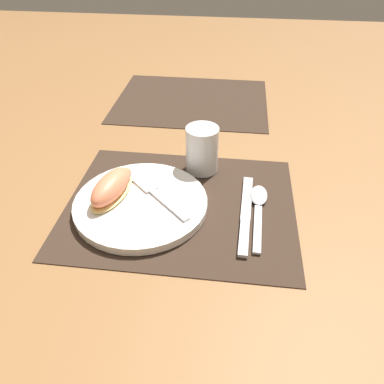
% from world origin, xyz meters
% --- Properties ---
extents(ground_plane, '(3.00, 3.00, 0.00)m').
position_xyz_m(ground_plane, '(0.00, 0.00, 0.00)').
color(ground_plane, olive).
extents(placemat, '(0.44, 0.35, 0.00)m').
position_xyz_m(placemat, '(0.00, 0.00, 0.00)').
color(placemat, '#38281E').
rests_on(placemat, ground_plane).
extents(placemat_far, '(0.44, 0.35, 0.00)m').
position_xyz_m(placemat_far, '(-0.04, 0.48, 0.00)').
color(placemat_far, '#38281E').
rests_on(placemat_far, ground_plane).
extents(plate, '(0.26, 0.26, 0.02)m').
position_xyz_m(plate, '(-0.07, -0.02, 0.01)').
color(plate, white).
rests_on(plate, placemat).
extents(juice_glass, '(0.07, 0.07, 0.10)m').
position_xyz_m(juice_glass, '(0.03, 0.12, 0.05)').
color(juice_glass, silver).
rests_on(juice_glass, placemat).
extents(knife, '(0.03, 0.22, 0.01)m').
position_xyz_m(knife, '(0.13, -0.02, 0.01)').
color(knife, silver).
rests_on(knife, placemat).
extents(spoon, '(0.04, 0.19, 0.01)m').
position_xyz_m(spoon, '(0.15, 0.01, 0.01)').
color(spoon, silver).
rests_on(spoon, placemat).
extents(fork, '(0.14, 0.14, 0.00)m').
position_xyz_m(fork, '(-0.05, 0.01, 0.02)').
color(fork, silver).
rests_on(fork, plate).
extents(citrus_wedge_0, '(0.08, 0.11, 0.04)m').
position_xyz_m(citrus_wedge_0, '(-0.13, 0.01, 0.04)').
color(citrus_wedge_0, '#F4DB84').
rests_on(citrus_wedge_0, plate).
extents(citrus_wedge_1, '(0.08, 0.13, 0.05)m').
position_xyz_m(citrus_wedge_1, '(-0.13, -0.01, 0.04)').
color(citrus_wedge_1, '#F4DB84').
rests_on(citrus_wedge_1, plate).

